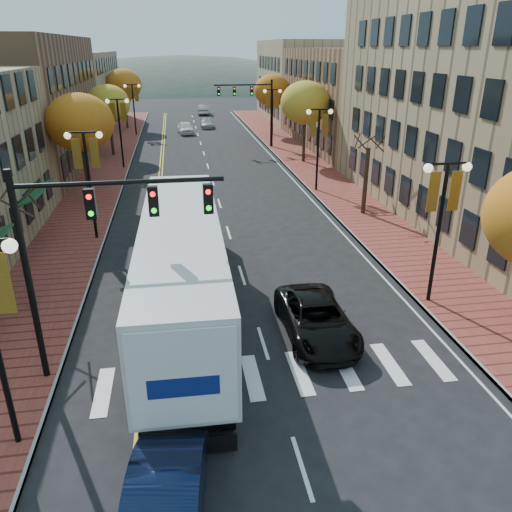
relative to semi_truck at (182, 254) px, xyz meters
name	(u,v)px	position (x,y,z in m)	size (l,w,h in m)	color
ground	(286,416)	(2.76, -6.91, -2.53)	(200.00, 200.00, 0.00)	black
sidewalk_left	(105,173)	(-6.24, 25.59, -2.46)	(4.00, 85.00, 0.15)	brown
sidewalk_right	(307,165)	(11.76, 25.59, -2.46)	(4.00, 85.00, 0.15)	brown
building_left_mid	(7,105)	(-14.24, 29.09, 2.97)	(12.00, 24.00, 11.00)	brown
building_left_far	(64,91)	(-14.24, 54.09, 2.22)	(12.00, 26.00, 9.50)	#9E8966
building_right_mid	(372,98)	(21.26, 35.09, 2.47)	(15.00, 24.00, 10.00)	brown
building_right_far	(318,81)	(21.26, 57.09, 2.97)	(15.00, 20.00, 11.00)	#9E8966
tree_left_a	(25,260)	(-6.24, 1.09, -0.28)	(0.28, 0.28, 4.20)	#382619
tree_left_b	(80,123)	(-6.24, 17.09, 2.91)	(4.48, 4.48, 7.21)	#382619
tree_left_c	(108,104)	(-6.24, 33.09, 2.52)	(4.16, 4.16, 6.69)	#382619
tree_left_d	(123,85)	(-6.24, 51.09, 3.07)	(4.61, 4.61, 7.42)	#382619
tree_right_b	(366,181)	(11.76, 11.09, -0.28)	(0.28, 0.28, 4.20)	#382619
tree_right_c	(305,103)	(11.76, 27.09, 2.91)	(4.48, 4.48, 7.21)	#382619
tree_right_d	(272,90)	(11.76, 43.09, 2.75)	(4.35, 4.35, 7.00)	#382619
lamp_left_b	(87,165)	(-4.74, 9.09, 1.76)	(1.96, 0.36, 6.05)	black
lamp_left_c	(119,120)	(-4.74, 27.09, 1.76)	(1.96, 0.36, 6.05)	black
lamp_left_d	(133,100)	(-4.74, 45.09, 1.76)	(1.96, 0.36, 6.05)	black
lamp_right_a	(442,206)	(10.26, -0.91, 1.76)	(1.96, 0.36, 6.05)	black
lamp_right_b	(319,134)	(10.26, 17.09, 1.76)	(1.96, 0.36, 6.05)	black
lamp_right_c	(272,107)	(10.26, 35.09, 1.76)	(1.96, 0.36, 6.05)	black
traffic_mast_near	(89,236)	(-2.71, -3.91, 2.39)	(6.10, 0.35, 7.00)	black
traffic_mast_far	(253,101)	(8.24, 35.09, 2.39)	(6.10, 0.34, 7.00)	black
semi_truck	(182,254)	(0.00, 0.00, 0.00)	(3.06, 17.39, 4.34)	black
black_suv	(316,319)	(4.82, -2.72, -1.81)	(2.39, 5.18, 1.44)	black
car_far_white	(186,128)	(1.29, 45.98, -1.80)	(1.74, 4.32, 1.47)	white
car_far_silver	(207,123)	(4.27, 50.67, -1.94)	(1.68, 4.13, 1.20)	#A6A6AD
car_far_oncoming	(204,110)	(4.68, 64.77, -1.77)	(1.63, 4.67, 1.54)	#AEADB5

